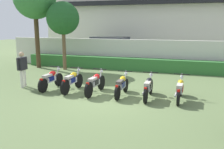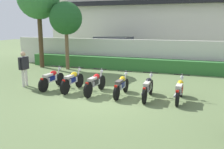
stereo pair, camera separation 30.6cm
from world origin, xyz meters
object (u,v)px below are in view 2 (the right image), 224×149
motorcycle_in_row_4 (148,87)px  motorcycle_in_row_3 (121,85)px  motorcycle_in_row_1 (72,81)px  motorcycle_in_row_2 (95,83)px  inspector_person (24,66)px  parked_car (115,49)px  tree_far_side (66,19)px  motorcycle_in_row_0 (52,79)px  motorcycle_in_row_5 (180,90)px

motorcycle_in_row_4 → motorcycle_in_row_3: bearing=88.5°
motorcycle_in_row_1 → motorcycle_in_row_2: bearing=-91.0°
motorcycle_in_row_2 → inspector_person: 3.60m
parked_car → tree_far_side: (-1.75, -4.34, 2.24)m
motorcycle_in_row_1 → inspector_person: (-2.47, -0.03, 0.50)m
motorcycle_in_row_0 → motorcycle_in_row_3: motorcycle_in_row_0 is taller
motorcycle_in_row_0 → tree_far_side: bearing=23.8°
motorcycle_in_row_0 → motorcycle_in_row_2: motorcycle_in_row_2 is taller
inspector_person → motorcycle_in_row_1: bearing=0.7°
motorcycle_in_row_0 → motorcycle_in_row_3: size_ratio=1.01×
motorcycle_in_row_3 → inspector_person: (-4.69, -0.01, 0.51)m
motorcycle_in_row_4 → inspector_person: inspector_person is taller
motorcycle_in_row_3 → motorcycle_in_row_0: bearing=89.1°
motorcycle_in_row_2 → motorcycle_in_row_1: bearing=89.4°
inspector_person → motorcycle_in_row_4: bearing=-0.1°
motorcycle_in_row_0 → motorcycle_in_row_5: bearing=-87.2°
tree_far_side → inspector_person: tree_far_side is taller
motorcycle_in_row_3 → parked_car: bearing=20.2°
motorcycle_in_row_3 → motorcycle_in_row_5: size_ratio=0.98×
tree_far_side → inspector_person: 5.08m
motorcycle_in_row_2 → inspector_person: inspector_person is taller
motorcycle_in_row_1 → motorcycle_in_row_4: size_ratio=0.99×
motorcycle_in_row_2 → motorcycle_in_row_3: 1.13m
motorcycle_in_row_5 → inspector_person: (-6.95, -0.09, 0.52)m
tree_far_side → inspector_person: (0.34, -4.56, -2.22)m
motorcycle_in_row_0 → motorcycle_in_row_2: bearing=-89.5°
parked_car → inspector_person: parked_car is taller
motorcycle_in_row_1 → motorcycle_in_row_5: (4.48, 0.06, -0.02)m
parked_car → motorcycle_in_row_5: (5.54, -8.82, -0.50)m
tree_far_side → motorcycle_in_row_4: 8.10m
motorcycle_in_row_0 → motorcycle_in_row_1: bearing=-88.9°
tree_far_side → inspector_person: size_ratio=2.60×
motorcycle_in_row_2 → motorcycle_in_row_5: size_ratio=1.06×
motorcycle_in_row_0 → motorcycle_in_row_1: size_ratio=0.98×
motorcycle_in_row_3 → motorcycle_in_row_4: size_ratio=0.96×
motorcycle_in_row_1 → motorcycle_in_row_5: 4.48m
motorcycle_in_row_2 → motorcycle_in_row_4: bearing=-87.8°
tree_far_side → motorcycle_in_row_4: size_ratio=2.23×
motorcycle_in_row_1 → motorcycle_in_row_3: bearing=-89.0°
motorcycle_in_row_0 → inspector_person: (-1.42, -0.06, 0.51)m
motorcycle_in_row_1 → motorcycle_in_row_3: size_ratio=1.03×
motorcycle_in_row_1 → motorcycle_in_row_4: 3.30m
motorcycle_in_row_2 → motorcycle_in_row_4: (2.21, 0.01, -0.01)m
motorcycle_in_row_3 → motorcycle_in_row_5: motorcycle_in_row_3 is taller
parked_car → inspector_person: bearing=-91.7°
motorcycle_in_row_0 → motorcycle_in_row_3: bearing=-88.4°
parked_car → motorcycle_in_row_2: parked_car is taller
motorcycle_in_row_0 → motorcycle_in_row_5: size_ratio=0.99×
motorcycle_in_row_2 → motorcycle_in_row_3: motorcycle_in_row_2 is taller
motorcycle_in_row_3 → inspector_person: bearing=90.0°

